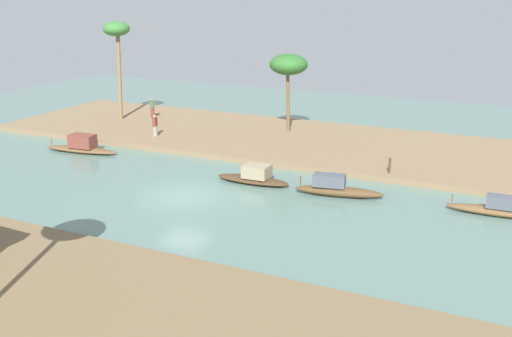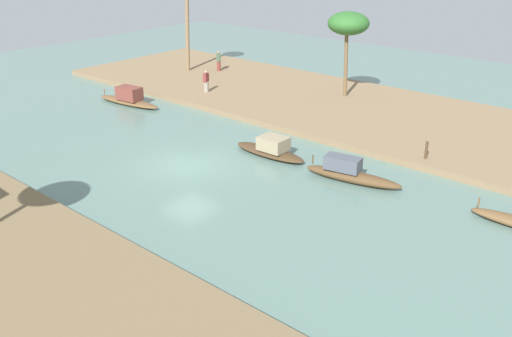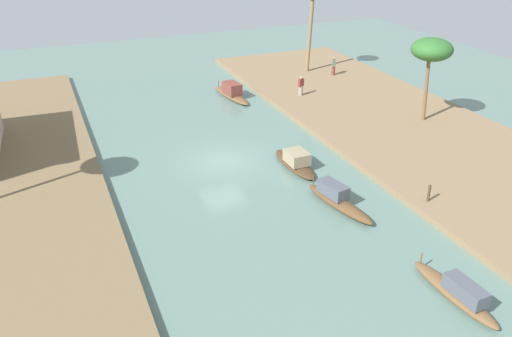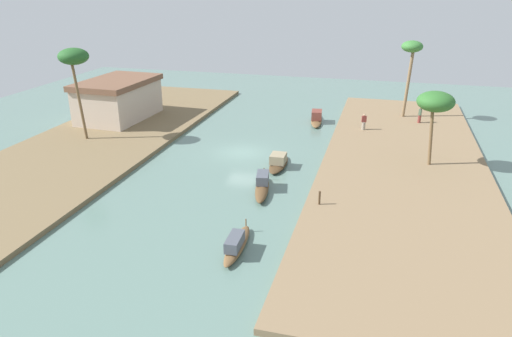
{
  "view_description": "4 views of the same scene",
  "coord_description": "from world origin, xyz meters",
  "px_view_note": "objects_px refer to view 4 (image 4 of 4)",
  "views": [
    {
      "loc": [
        -16.84,
        26.05,
        10.81
      ],
      "look_at": [
        -2.95,
        -2.83,
        1.19
      ],
      "focal_mm": 42.83,
      "sensor_mm": 36.0,
      "label": 1
    },
    {
      "loc": [
        -19.8,
        17.62,
        11.01
      ],
      "look_at": [
        -4.38,
        -0.23,
        0.95
      ],
      "focal_mm": 39.25,
      "sensor_mm": 36.0,
      "label": 2
    },
    {
      "loc": [
        -27.26,
        9.29,
        13.86
      ],
      "look_at": [
        -3.26,
        -0.84,
        0.88
      ],
      "focal_mm": 37.02,
      "sensor_mm": 36.0,
      "label": 3
    },
    {
      "loc": [
        -37.22,
        -11.32,
        13.89
      ],
      "look_at": [
        -4.29,
        -2.38,
        0.41
      ],
      "focal_mm": 33.85,
      "sensor_mm": 36.0,
      "label": 4
    }
  ],
  "objects_px": {
    "person_on_near_bank": "(364,123)",
    "mooring_post": "(319,198)",
    "riverside_building": "(118,99)",
    "palm_tree_left_near": "(436,102)",
    "sampan_downstream_large": "(317,118)",
    "palm_tree_left_far": "(412,51)",
    "sampan_midstream": "(278,162)",
    "sampan_near_left_bank": "(262,185)",
    "palm_tree_right_tall": "(74,58)",
    "sampan_open_hull": "(236,244)",
    "person_by_mooring": "(420,115)"
  },
  "relations": [
    {
      "from": "person_on_near_bank",
      "to": "mooring_post",
      "type": "xyz_separation_m",
      "value": [
        -17.54,
        1.71,
        -0.25
      ]
    },
    {
      "from": "riverside_building",
      "to": "palm_tree_left_near",
      "type": "bearing_deg",
      "value": -98.13
    },
    {
      "from": "sampan_downstream_large",
      "to": "riverside_building",
      "type": "bearing_deg",
      "value": 97.45
    },
    {
      "from": "sampan_downstream_large",
      "to": "riverside_building",
      "type": "xyz_separation_m",
      "value": [
        -5.03,
        19.77,
        1.95
      ]
    },
    {
      "from": "palm_tree_left_far",
      "to": "riverside_building",
      "type": "xyz_separation_m",
      "value": [
        -8.43,
        28.54,
        -4.72
      ]
    },
    {
      "from": "sampan_downstream_large",
      "to": "palm_tree_left_far",
      "type": "bearing_deg",
      "value": -75.6
    },
    {
      "from": "mooring_post",
      "to": "riverside_building",
      "type": "xyz_separation_m",
      "value": [
        15.09,
        22.96,
        1.58
      ]
    },
    {
      "from": "sampan_midstream",
      "to": "riverside_building",
      "type": "height_order",
      "value": "riverside_building"
    },
    {
      "from": "palm_tree_left_far",
      "to": "sampan_midstream",
      "type": "bearing_deg",
      "value": 149.83
    },
    {
      "from": "sampan_downstream_large",
      "to": "palm_tree_left_near",
      "type": "relative_size",
      "value": 0.95
    },
    {
      "from": "person_on_near_bank",
      "to": "mooring_post",
      "type": "bearing_deg",
      "value": 70.94
    },
    {
      "from": "sampan_midstream",
      "to": "palm_tree_left_near",
      "type": "xyz_separation_m",
      "value": [
        2.71,
        -11.31,
        4.89
      ]
    },
    {
      "from": "person_on_near_bank",
      "to": "palm_tree_left_far",
      "type": "relative_size",
      "value": 0.2
    },
    {
      "from": "sampan_near_left_bank",
      "to": "person_on_near_bank",
      "type": "relative_size",
      "value": 3.13
    },
    {
      "from": "sampan_downstream_large",
      "to": "riverside_building",
      "type": "height_order",
      "value": "riverside_building"
    },
    {
      "from": "palm_tree_right_tall",
      "to": "sampan_open_hull",
      "type": "bearing_deg",
      "value": -127.14
    },
    {
      "from": "sampan_open_hull",
      "to": "person_on_near_bank",
      "type": "bearing_deg",
      "value": -14.85
    },
    {
      "from": "sampan_downstream_large",
      "to": "palm_tree_left_far",
      "type": "xyz_separation_m",
      "value": [
        3.4,
        -8.77,
        6.67
      ]
    },
    {
      "from": "mooring_post",
      "to": "person_by_mooring",
      "type": "bearing_deg",
      "value": -18.03
    },
    {
      "from": "palm_tree_left_near",
      "to": "riverside_building",
      "type": "bearing_deg",
      "value": 79.32
    },
    {
      "from": "mooring_post",
      "to": "sampan_open_hull",
      "type": "bearing_deg",
      "value": 149.75
    },
    {
      "from": "person_on_near_bank",
      "to": "sampan_midstream",
      "type": "bearing_deg",
      "value": 47.94
    },
    {
      "from": "mooring_post",
      "to": "sampan_downstream_large",
      "type": "bearing_deg",
      "value": 9.0
    },
    {
      "from": "sampan_downstream_large",
      "to": "palm_tree_left_far",
      "type": "distance_m",
      "value": 11.53
    },
    {
      "from": "sampan_midstream",
      "to": "mooring_post",
      "type": "xyz_separation_m",
      "value": [
        -6.7,
        -4.19,
        0.41
      ]
    },
    {
      "from": "riverside_building",
      "to": "sampan_open_hull",
      "type": "bearing_deg",
      "value": -135.25
    },
    {
      "from": "sampan_downstream_large",
      "to": "riverside_building",
      "type": "distance_m",
      "value": 20.49
    },
    {
      "from": "sampan_downstream_large",
      "to": "sampan_midstream",
      "type": "distance_m",
      "value": 13.45
    },
    {
      "from": "sampan_near_left_bank",
      "to": "person_by_mooring",
      "type": "height_order",
      "value": "person_by_mooring"
    },
    {
      "from": "person_by_mooring",
      "to": "mooring_post",
      "type": "xyz_separation_m",
      "value": [
        -21.45,
        6.99,
        -0.29
      ]
    },
    {
      "from": "sampan_downstream_large",
      "to": "sampan_open_hull",
      "type": "distance_m",
      "value": 26.35
    },
    {
      "from": "palm_tree_left_near",
      "to": "sampan_downstream_large",
      "type": "bearing_deg",
      "value": 43.93
    },
    {
      "from": "palm_tree_left_near",
      "to": "palm_tree_left_far",
      "type": "bearing_deg",
      "value": 6.23
    },
    {
      "from": "palm_tree_right_tall",
      "to": "riverside_building",
      "type": "relative_size",
      "value": 0.87
    },
    {
      "from": "person_by_mooring",
      "to": "palm_tree_left_near",
      "type": "xyz_separation_m",
      "value": [
        -12.04,
        -0.13,
        4.19
      ]
    },
    {
      "from": "sampan_open_hull",
      "to": "sampan_midstream",
      "type": "distance_m",
      "value": 12.94
    },
    {
      "from": "mooring_post",
      "to": "palm_tree_right_tall",
      "type": "relative_size",
      "value": 0.11
    },
    {
      "from": "sampan_midstream",
      "to": "person_by_mooring",
      "type": "bearing_deg",
      "value": -38.29
    },
    {
      "from": "person_by_mooring",
      "to": "palm_tree_left_far",
      "type": "bearing_deg",
      "value": -128.59
    },
    {
      "from": "person_on_near_bank",
      "to": "sampan_downstream_large",
      "type": "bearing_deg",
      "value": -41.16
    },
    {
      "from": "palm_tree_left_far",
      "to": "sampan_open_hull",
      "type": "bearing_deg",
      "value": 162.79
    },
    {
      "from": "sampan_downstream_large",
      "to": "sampan_midstream",
      "type": "bearing_deg",
      "value": 168.89
    },
    {
      "from": "mooring_post",
      "to": "palm_tree_right_tall",
      "type": "bearing_deg",
      "value": 70.2
    },
    {
      "from": "person_by_mooring",
      "to": "riverside_building",
      "type": "xyz_separation_m",
      "value": [
        -6.37,
        29.94,
        1.29
      ]
    },
    {
      "from": "person_by_mooring",
      "to": "riverside_building",
      "type": "height_order",
      "value": "riverside_building"
    },
    {
      "from": "palm_tree_left_near",
      "to": "riverside_building",
      "type": "xyz_separation_m",
      "value": [
        5.67,
        30.08,
        -2.89
      ]
    },
    {
      "from": "sampan_downstream_large",
      "to": "palm_tree_left_far",
      "type": "relative_size",
      "value": 0.7
    },
    {
      "from": "mooring_post",
      "to": "palm_tree_left_far",
      "type": "xyz_separation_m",
      "value": [
        23.52,
        -5.58,
        6.3
      ]
    },
    {
      "from": "palm_tree_right_tall",
      "to": "sampan_downstream_large",
      "type": "bearing_deg",
      "value": -58.33
    },
    {
      "from": "sampan_near_left_bank",
      "to": "mooring_post",
      "type": "distance_m",
      "value": 4.64
    }
  ]
}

